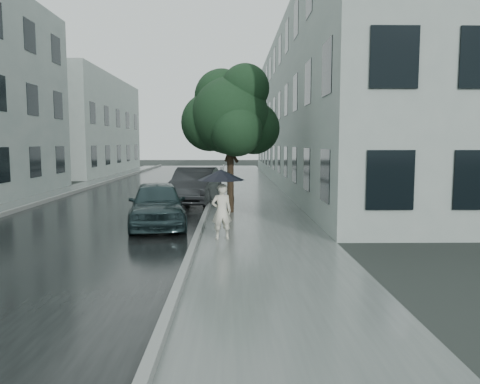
{
  "coord_description": "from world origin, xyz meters",
  "views": [
    {
      "loc": [
        -0.65,
        -10.09,
        2.52
      ],
      "look_at": [
        -0.45,
        1.54,
        1.3
      ],
      "focal_mm": 35.0,
      "sensor_mm": 36.0,
      "label": 1
    }
  ],
  "objects_px": {
    "lamp_post": "(227,136)",
    "car_far": "(195,185)",
    "pedestrian": "(222,211)",
    "street_tree": "(230,115)",
    "car_near": "(157,204)"
  },
  "relations": [
    {
      "from": "lamp_post",
      "to": "car_far",
      "type": "relative_size",
      "value": 1.09
    },
    {
      "from": "pedestrian",
      "to": "street_tree",
      "type": "distance_m",
      "value": 5.71
    },
    {
      "from": "pedestrian",
      "to": "lamp_post",
      "type": "xyz_separation_m",
      "value": [
        0.08,
        8.27,
        2.09
      ]
    },
    {
      "from": "car_near",
      "to": "car_far",
      "type": "bearing_deg",
      "value": 73.81
    },
    {
      "from": "street_tree",
      "to": "car_far",
      "type": "distance_m",
      "value": 4.03
    },
    {
      "from": "car_near",
      "to": "lamp_post",
      "type": "bearing_deg",
      "value": 63.13
    },
    {
      "from": "street_tree",
      "to": "car_far",
      "type": "xyz_separation_m",
      "value": [
        -1.49,
        2.5,
        -2.78
      ]
    },
    {
      "from": "car_near",
      "to": "pedestrian",
      "type": "bearing_deg",
      "value": -53.0
    },
    {
      "from": "pedestrian",
      "to": "car_far",
      "type": "distance_m",
      "value": 7.59
    },
    {
      "from": "lamp_post",
      "to": "street_tree",
      "type": "bearing_deg",
      "value": -72.92
    },
    {
      "from": "pedestrian",
      "to": "car_near",
      "type": "distance_m",
      "value": 2.76
    },
    {
      "from": "street_tree",
      "to": "car_far",
      "type": "relative_size",
      "value": 1.17
    },
    {
      "from": "car_near",
      "to": "car_far",
      "type": "distance_m",
      "value": 5.61
    },
    {
      "from": "street_tree",
      "to": "lamp_post",
      "type": "height_order",
      "value": "street_tree"
    },
    {
      "from": "lamp_post",
      "to": "car_far",
      "type": "distance_m",
      "value": 2.6
    }
  ]
}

